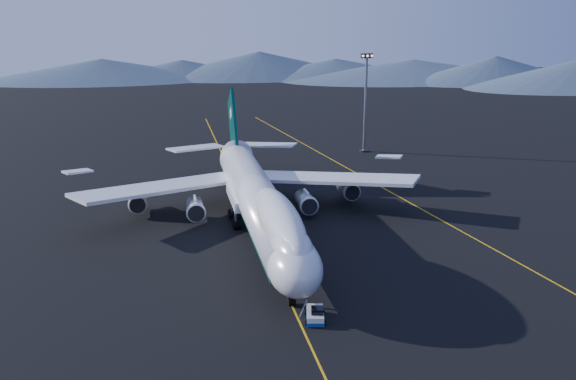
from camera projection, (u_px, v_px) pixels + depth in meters
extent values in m
plane|color=black|center=(258.00, 232.00, 102.81)|extent=(500.00, 500.00, 0.00)
cube|color=#E6A50D|center=(258.00, 232.00, 102.81)|extent=(0.25, 220.00, 0.01)
cube|color=#E6A50D|center=(411.00, 203.00, 117.93)|extent=(28.08, 198.09, 0.01)
cone|color=#445569|center=(102.00, 67.00, 311.34)|extent=(100.00, 100.00, 12.00)
cone|color=#445569|center=(259.00, 65.00, 326.74)|extent=(100.00, 100.00, 12.00)
cone|color=#445569|center=(413.00, 66.00, 317.55)|extent=(100.00, 100.00, 12.00)
cylinder|color=silver|center=(258.00, 199.00, 101.26)|extent=(6.50, 56.00, 6.50)
ellipsoid|color=silver|center=(294.00, 267.00, 74.89)|extent=(6.50, 10.40, 6.50)
ellipsoid|color=silver|center=(279.00, 221.00, 83.14)|extent=(5.13, 25.16, 5.85)
cube|color=black|center=(298.00, 264.00, 72.67)|extent=(3.60, 1.61, 1.29)
cone|color=silver|center=(233.00, 150.00, 132.12)|extent=(6.50, 12.00, 6.50)
cube|color=#033632|center=(257.00, 203.00, 102.45)|extent=(6.24, 60.00, 1.10)
cube|color=silver|center=(253.00, 196.00, 106.74)|extent=(7.50, 13.00, 1.60)
cube|color=silver|center=(163.00, 187.00, 109.44)|extent=(30.62, 23.28, 2.83)
cube|color=silver|center=(328.00, 178.00, 114.96)|extent=(30.62, 23.28, 2.83)
cylinder|color=slate|center=(195.00, 208.00, 107.40)|extent=(2.90, 5.50, 2.90)
cylinder|color=slate|center=(138.00, 200.00, 111.72)|extent=(2.90, 5.50, 2.90)
cylinder|color=slate|center=(305.00, 201.00, 111.02)|extent=(2.90, 5.50, 2.90)
cylinder|color=slate|center=(347.00, 188.00, 118.94)|extent=(2.90, 5.50, 2.90)
cube|color=#033632|center=(233.00, 127.00, 129.79)|extent=(0.55, 14.11, 15.94)
cube|color=silver|center=(196.00, 148.00, 131.99)|extent=(12.39, 9.47, 0.98)
cube|color=silver|center=(268.00, 145.00, 134.84)|extent=(12.39, 9.47, 0.98)
cylinder|color=black|center=(292.00, 301.00, 77.70)|extent=(0.90, 1.10, 1.10)
cube|color=silver|center=(315.00, 315.00, 74.06)|extent=(2.67, 4.14, 0.96)
cube|color=navy|center=(315.00, 317.00, 74.15)|extent=(2.79, 4.33, 0.44)
cube|color=black|center=(315.00, 309.00, 73.86)|extent=(1.65, 1.65, 0.78)
cylinder|color=black|center=(364.00, 151.00, 159.78)|extent=(2.22, 2.22, 0.37)
cylinder|color=slate|center=(365.00, 105.00, 156.62)|extent=(0.65, 0.65, 23.16)
cube|color=black|center=(367.00, 56.00, 153.33)|extent=(2.96, 0.74, 1.11)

